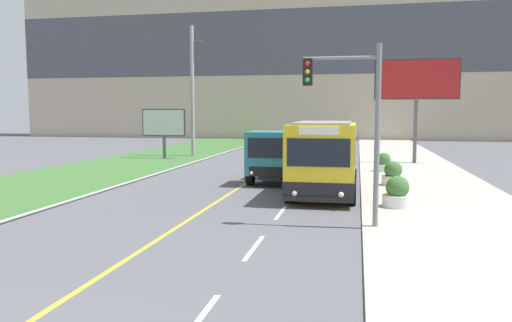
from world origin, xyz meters
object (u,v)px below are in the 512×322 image
Objects in this scene: planter_round_near at (397,193)px; planter_round_third at (384,163)px; traffic_light_mast at (354,111)px; billboard_large at (417,83)px; billboard_small at (164,124)px; city_bus at (323,159)px; planter_round_second at (393,175)px; dump_truck at (277,157)px; car_distant at (311,145)px; utility_pole_far at (192,91)px.

planter_round_third is at bearing 89.68° from planter_round_near.
traffic_light_mast is 0.79× the size of billboard_large.
billboard_small is at bearing 160.30° from planter_round_third.
planter_round_near is (15.49, -16.48, -2.00)m from billboard_small.
planter_round_near is (-2.33, -16.35, -4.79)m from billboard_large.
planter_round_second is (3.00, 3.43, -0.99)m from city_bus.
planter_round_third is at bearing 91.63° from planter_round_second.
city_bus is at bearing -56.17° from dump_truck.
car_distant is at bearing 89.96° from dump_truck.
dump_truck is at bearing 132.51° from planter_round_near.
traffic_light_mast is at bearing -76.89° from city_bus.
utility_pole_far is at bearing 171.32° from billboard_large.
dump_truck is 6.13× the size of planter_round_third.
utility_pole_far reaches higher than planter_round_third.
planter_round_near is (14.05, -18.85, -4.51)m from utility_pole_far.
city_bus is at bearing -131.22° from planter_round_second.
billboard_small is at bearing 125.20° from traffic_light_mast.
billboard_large reaches higher than planter_round_near.
city_bus is at bearing 103.11° from traffic_light_mast.
city_bus is 19.27m from billboard_small.
billboard_large reaches higher than city_bus.
billboard_large is at bearing 81.89° from planter_round_near.
dump_truck is 1.20× the size of traffic_light_mast.
utility_pole_far reaches higher than billboard_large.
car_distant is 24.62m from planter_round_near.
car_distant is at bearing 96.52° from city_bus.
planter_round_second is at bearing -35.06° from billboard_small.
traffic_light_mast is 4.85× the size of planter_round_near.
dump_truck is 7.90m from planter_round_near.
car_distant is at bearing 134.78° from billboard_large.
dump_truck is (-2.53, 3.77, -0.28)m from city_bus.
planter_round_third is at bearing 43.54° from dump_truck.
planter_round_third is at bearing -19.70° from billboard_small.
traffic_light_mast is (12.50, -22.14, -1.59)m from utility_pole_far.
city_bus is at bearing 143.98° from planter_round_near.
car_distant is 4.03× the size of planter_round_third.
traffic_light_mast is at bearing -101.18° from billboard_large.
dump_truck is 14.81m from billboard_small.
city_bus reaches higher than dump_truck.
billboard_small is at bearing 133.23° from planter_round_near.
car_distant reaches higher than planter_round_third.
billboard_large is 7.61m from planter_round_third.
billboard_large reaches higher than billboard_small.
utility_pole_far reaches higher than city_bus.
car_distant is 14.19m from planter_round_third.
billboard_small is at bearing -121.38° from utility_pole_far.
planter_round_second is (0.22, 5.46, -0.00)m from planter_round_near.
billboard_small is at bearing -143.42° from car_distant.
planter_round_second is at bearing 48.78° from city_bus.
city_bus is 1.30× the size of car_distant.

